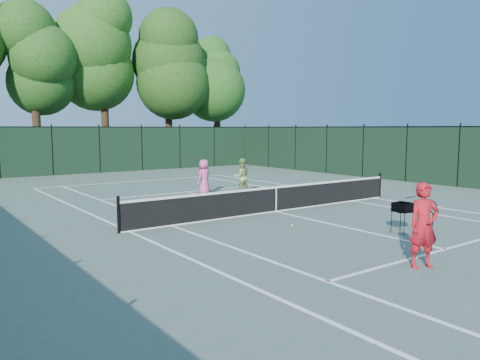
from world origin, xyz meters
TOP-DOWN VIEW (x-y plane):
  - ground at (0.00, 0.00)m, footprint 90.00×90.00m
  - sideline_doubles_left at (-5.49, 0.00)m, footprint 0.10×23.77m
  - sideline_doubles_right at (5.49, 0.00)m, footprint 0.10×23.77m
  - sideline_singles_left at (-4.12, 0.00)m, footprint 0.10×23.77m
  - sideline_singles_right at (4.12, 0.00)m, footprint 0.10×23.77m
  - baseline_far at (0.00, 11.88)m, footprint 10.97×0.10m
  - service_line_near at (0.00, -6.40)m, footprint 8.23×0.10m
  - service_line_far at (0.00, 6.40)m, footprint 8.23×0.10m
  - center_service_line at (0.00, 0.00)m, footprint 0.10×12.80m
  - tennis_net at (0.00, 0.00)m, footprint 11.69×0.09m
  - fence_far at (0.00, 18.00)m, footprint 24.00×0.05m
  - fence_right at (12.00, 0.00)m, footprint 0.05×36.00m
  - tree_2 at (-3.00, 21.80)m, footprint 6.00×6.00m
  - tree_3 at (2.00, 22.30)m, footprint 7.00×7.00m
  - tree_4 at (7.00, 21.60)m, footprint 6.20×6.20m
  - tree_5 at (12.00, 22.10)m, footprint 5.80×5.80m
  - coach at (-1.79, -6.92)m, footprint 1.10×0.67m
  - player_pink at (0.14, 5.07)m, footprint 0.91×0.77m
  - player_green at (1.46, 4.08)m, footprint 0.90×0.77m
  - ball_hopper at (0.68, -4.70)m, footprint 0.60×0.60m
  - loose_ball_midcourt at (-1.22, -2.20)m, footprint 0.07×0.07m

SIDE VIEW (x-z plane):
  - ground at x=0.00m, z-range 0.00..0.00m
  - sideline_doubles_left at x=-5.49m, z-range 0.00..0.01m
  - sideline_doubles_right at x=5.49m, z-range 0.00..0.01m
  - sideline_singles_left at x=-4.12m, z-range 0.00..0.01m
  - sideline_singles_right at x=4.12m, z-range 0.00..0.01m
  - baseline_far at x=0.00m, z-range 0.00..0.01m
  - service_line_near at x=0.00m, z-range 0.00..0.01m
  - service_line_far at x=0.00m, z-range 0.00..0.01m
  - center_service_line at x=0.00m, z-range 0.00..0.01m
  - loose_ball_midcourt at x=-1.22m, z-range 0.00..0.07m
  - tennis_net at x=0.00m, z-range -0.05..1.01m
  - ball_hopper at x=0.68m, z-range 0.30..1.17m
  - player_pink at x=0.14m, z-range 0.00..1.58m
  - player_green at x=1.46m, z-range 0.00..1.62m
  - coach at x=-1.79m, z-range 0.00..1.82m
  - fence_far at x=0.00m, z-range 0.00..3.00m
  - fence_right at x=12.00m, z-range 0.00..3.00m
  - tree_5 at x=12.00m, z-range 1.59..13.82m
  - tree_2 at x=-3.00m, z-range 1.53..13.93m
  - tree_4 at x=7.00m, z-range 1.66..14.63m
  - tree_3 at x=2.00m, z-range 1.78..16.23m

